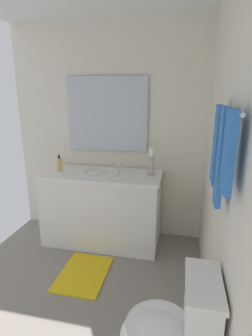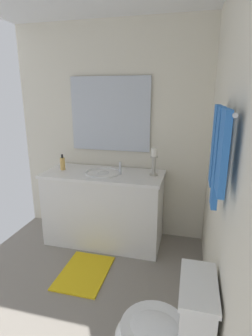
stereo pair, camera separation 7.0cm
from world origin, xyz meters
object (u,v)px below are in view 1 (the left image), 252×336
at_px(candle_holder_tall, 152,161).
at_px(bath_mat, 84,274).
at_px(towel_bar, 229,110).
at_px(towel_center, 221,158).
at_px(sink_basin, 102,176).
at_px(soap_bottle, 60,164).
at_px(towel_near_corner, 229,152).
at_px(towel_near_vanity, 217,145).
at_px(toilet, 171,334).
at_px(vanity_cabinet, 102,208).
at_px(mirror, 107,114).

relative_size(candle_holder_tall, bath_mat, 0.49).
height_order(towel_bar, towel_center, towel_center).
xyz_separation_m(sink_basin, soap_bottle, (-0.01, -0.50, 0.11)).
bearing_deg(towel_bar, towel_near_corner, -4.77).
distance_m(towel_near_vanity, towel_near_corner, 0.43).
relative_size(toilet, bath_mat, 1.25).
height_order(towel_near_corner, bath_mat, towel_near_corner).
height_order(vanity_cabinet, bath_mat, vanity_cabinet).
relative_size(towel_bar, bath_mat, 1.08).
distance_m(candle_holder_tall, towel_near_vanity, 1.23).
bearing_deg(towel_near_corner, candle_holder_tall, -161.06).
xyz_separation_m(mirror, towel_near_vanity, (1.28, 1.06, -0.07)).
bearing_deg(soap_bottle, vanity_cabinet, 88.93).
distance_m(soap_bottle, towel_near_vanity, 1.91).
bearing_deg(towel_near_corner, vanity_cabinet, -143.54).
xyz_separation_m(sink_basin, bath_mat, (0.62, -0.00, -0.79)).
bearing_deg(towel_near_vanity, sink_basin, -133.41).
xyz_separation_m(vanity_cabinet, toilet, (1.44, 0.85, -0.05)).
xyz_separation_m(toilet, towel_center, (-0.23, 0.20, 0.99)).
height_order(mirror, candle_holder_tall, mirror).
xyz_separation_m(vanity_cabinet, candle_holder_tall, (-0.05, 0.55, 0.57)).
xyz_separation_m(candle_holder_tall, towel_near_vanity, (1.05, 0.51, 0.39)).
distance_m(vanity_cabinet, candle_holder_tall, 0.80).
bearing_deg(soap_bottle, sink_basin, 88.93).
xyz_separation_m(towel_center, towel_near_corner, (0.22, 0.00, 0.08)).
bearing_deg(towel_bar, towel_near_vanity, -175.23).
xyz_separation_m(vanity_cabinet, towel_center, (1.21, 1.06, 0.93)).
distance_m(sink_basin, candle_holder_tall, 0.58).
height_order(candle_holder_tall, towel_bar, towel_bar).
bearing_deg(towel_bar, sink_basin, -138.52).
xyz_separation_m(candle_holder_tall, towel_center, (1.27, 0.51, 0.36)).
height_order(towel_bar, towel_near_vanity, towel_near_vanity).
height_order(candle_holder_tall, towel_near_vanity, towel_near_vanity).
distance_m(towel_bar, towel_near_corner, 0.27).
relative_size(mirror, towel_near_corner, 2.48).
height_order(vanity_cabinet, toilet, vanity_cabinet).
bearing_deg(bath_mat, towel_bar, 61.25).
bearing_deg(soap_bottle, towel_near_vanity, 57.06).
height_order(towel_center, towel_near_corner, same).
height_order(soap_bottle, towel_near_vanity, towel_near_vanity).
bearing_deg(towel_center, mirror, -144.74).
height_order(sink_basin, towel_near_corner, towel_near_corner).
bearing_deg(towel_center, candle_holder_tall, -158.12).
bearing_deg(towel_near_corner, mirror, -148.29).
bearing_deg(towel_near_corner, toilet, -86.57).
distance_m(candle_holder_tall, bath_mat, 1.32).
bearing_deg(candle_holder_tall, towel_center, 21.88).
relative_size(soap_bottle, towel_near_vanity, 0.38).
relative_size(vanity_cabinet, sink_basin, 3.32).
bearing_deg(towel_near_vanity, vanity_cabinet, -133.38).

